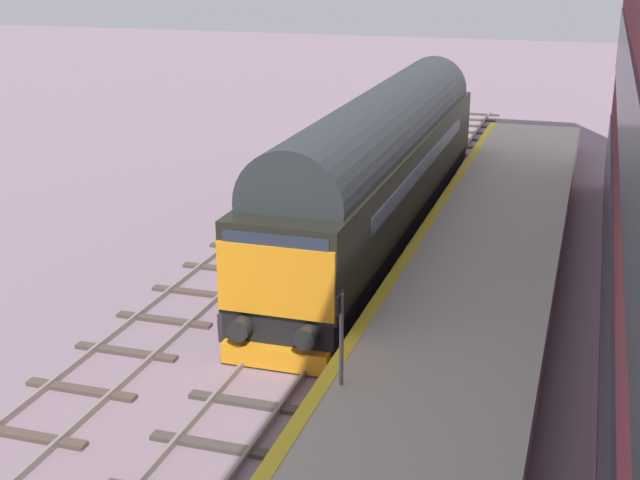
# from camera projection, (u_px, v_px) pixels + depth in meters

# --- Properties ---
(ground_plane) EXTENTS (140.00, 140.00, 0.00)m
(ground_plane) POSITION_uv_depth(u_px,v_px,m) (311.00, 324.00, 21.50)
(ground_plane) COLOR slate
(ground_plane) RESTS_ON ground
(track_main) EXTENTS (2.50, 60.00, 0.15)m
(track_main) POSITION_uv_depth(u_px,v_px,m) (311.00, 322.00, 21.49)
(track_main) COLOR slate
(track_main) RESTS_ON ground
(track_adjacent_west) EXTENTS (2.50, 60.00, 0.15)m
(track_adjacent_west) POSITION_uv_depth(u_px,v_px,m) (181.00, 305.00, 22.47)
(track_adjacent_west) COLOR gray
(track_adjacent_west) RESTS_ON ground
(station_platform) EXTENTS (4.00, 44.00, 1.01)m
(station_platform) POSITION_uv_depth(u_px,v_px,m) (459.00, 323.00, 20.33)
(station_platform) COLOR #BAB5A0
(station_platform) RESTS_ON ground
(diesel_locomotive) EXTENTS (2.74, 19.41, 4.68)m
(diesel_locomotive) POSITION_uv_depth(u_px,v_px,m) (381.00, 161.00, 27.10)
(diesel_locomotive) COLOR black
(diesel_locomotive) RESTS_ON ground
(platform_number_sign) EXTENTS (0.10, 0.44, 1.82)m
(platform_number_sign) POSITION_uv_depth(u_px,v_px,m) (341.00, 324.00, 16.07)
(platform_number_sign) COLOR slate
(platform_number_sign) RESTS_ON station_platform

